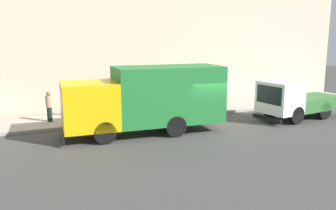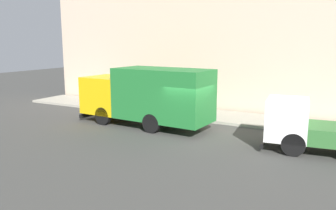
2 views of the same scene
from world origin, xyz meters
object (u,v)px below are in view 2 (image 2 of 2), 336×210
Objects in this scene: pedestrian_standing at (124,94)px; street_sign_post at (180,93)px; large_utility_truck at (147,95)px; small_flatbed_truck at (317,128)px; pedestrian_walking at (149,95)px.

pedestrian_standing is 5.18m from street_sign_post.
street_sign_post is (2.66, -0.76, -0.20)m from large_utility_truck.
large_utility_truck is 1.41× the size of small_flatbed_truck.
pedestrian_standing is at bearing 65.15° from small_flatbed_truck.
pedestrian_walking is at bearing 61.04° from small_flatbed_truck.
pedestrian_standing is at bearing 77.00° from street_sign_post.
pedestrian_standing is at bearing 52.06° from large_utility_truck.
pedestrian_walking is (4.12, 2.40, -0.75)m from large_utility_truck.
large_utility_truck reaches higher than street_sign_post.
small_flatbed_truck is 2.38× the size of street_sign_post.
pedestrian_walking is 0.69× the size of street_sign_post.
pedestrian_walking is at bearing -156.28° from pedestrian_standing.
small_flatbed_truck is 12.15m from pedestrian_walking.
street_sign_post is (-1.46, -3.16, 0.55)m from pedestrian_walking.
small_flatbed_truck is 3.44× the size of pedestrian_walking.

